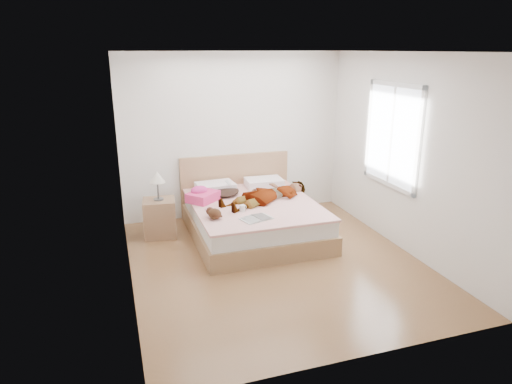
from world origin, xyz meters
TOP-DOWN VIEW (x-y plane):
  - ground at (0.00, 0.00)m, footprint 4.00×4.00m
  - woman at (0.25, 1.05)m, footprint 1.67×1.17m
  - hair at (-0.32, 1.50)m, footprint 0.55×0.65m
  - phone at (-0.25, 1.45)m, footprint 0.08×0.10m
  - room_shell at (1.77, 0.30)m, footprint 4.00×4.00m
  - bed at (0.00, 1.04)m, footprint 1.80×2.08m
  - towel at (-0.69, 1.25)m, footprint 0.54×0.53m
  - magazine at (-0.17, 0.31)m, footprint 0.45×0.36m
  - coffee_mug at (-0.26, 0.65)m, footprint 0.12×0.10m
  - plush_toy at (-0.69, 0.49)m, footprint 0.23×0.28m
  - nightstand at (-1.31, 1.36)m, footprint 0.50×0.45m

SIDE VIEW (x-z plane):
  - ground at x=0.00m, z-range 0.00..0.00m
  - bed at x=0.00m, z-range -0.22..0.78m
  - nightstand at x=-1.31m, z-range -0.17..0.81m
  - magazine at x=-0.17m, z-range 0.51..0.53m
  - hair at x=-0.32m, z-range 0.51..0.60m
  - coffee_mug at x=-0.26m, z-range 0.51..0.60m
  - plush_toy at x=-0.69m, z-range 0.51..0.65m
  - towel at x=-0.69m, z-range 0.49..0.71m
  - woman at x=0.25m, z-range 0.51..0.72m
  - phone at x=-0.25m, z-range 0.67..0.72m
  - room_shell at x=1.77m, z-range -0.50..3.50m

